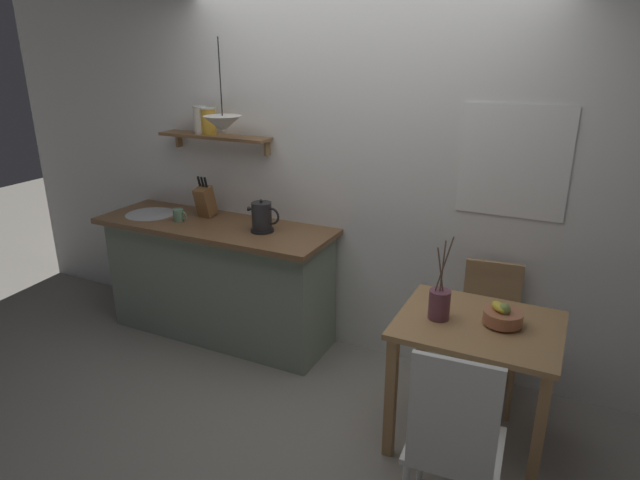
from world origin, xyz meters
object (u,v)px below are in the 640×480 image
(electric_kettle, at_px, (262,217))
(twig_vase, at_px, (439,304))
(dining_table, at_px, (477,346))
(fruit_bowl, at_px, (503,316))
(dining_chair_far, at_px, (488,325))
(dining_chair_near, at_px, (453,439))
(knife_block, at_px, (205,201))
(coffee_mug_by_sink, at_px, (179,215))
(pendant_lamp, at_px, (223,124))

(electric_kettle, bearing_deg, twig_vase, -17.80)
(dining_table, height_order, fruit_bowl, fruit_bowl)
(dining_chair_far, bearing_deg, dining_chair_near, -87.29)
(dining_chair_far, xyz_separation_m, twig_vase, (-0.19, -0.56, 0.36))
(dining_chair_near, distance_m, knife_block, 2.56)
(dining_chair_far, distance_m, fruit_bowl, 0.60)
(dining_chair_near, bearing_deg, fruit_bowl, 84.37)
(knife_block, bearing_deg, coffee_mug_by_sink, -123.79)
(dining_chair_near, height_order, pendant_lamp, pendant_lamp)
(electric_kettle, height_order, coffee_mug_by_sink, electric_kettle)
(dining_chair_near, relative_size, dining_chair_far, 1.11)
(knife_block, relative_size, coffee_mug_by_sink, 2.69)
(dining_chair_near, height_order, twig_vase, twig_vase)
(fruit_bowl, bearing_deg, knife_block, 168.11)
(dining_table, bearing_deg, knife_block, 166.81)
(fruit_bowl, height_order, electric_kettle, electric_kettle)
(fruit_bowl, relative_size, electric_kettle, 0.82)
(fruit_bowl, distance_m, twig_vase, 0.33)
(electric_kettle, xyz_separation_m, pendant_lamp, (-0.28, -0.01, 0.63))
(dining_chair_near, xyz_separation_m, fruit_bowl, (0.07, 0.71, 0.29))
(dining_table, xyz_separation_m, electric_kettle, (-1.60, 0.40, 0.40))
(coffee_mug_by_sink, bearing_deg, dining_table, -8.29)
(dining_chair_far, xyz_separation_m, coffee_mug_by_sink, (-2.27, -0.18, 0.47))
(dining_chair_far, distance_m, twig_vase, 0.69)
(dining_table, relative_size, fruit_bowl, 4.13)
(dining_table, xyz_separation_m, fruit_bowl, (0.11, 0.03, 0.19))
(dining_chair_far, relative_size, knife_block, 2.78)
(knife_block, height_order, pendant_lamp, pendant_lamp)
(coffee_mug_by_sink, bearing_deg, pendant_lamp, 8.57)
(twig_vase, height_order, pendant_lamp, pendant_lamp)
(fruit_bowl, bearing_deg, dining_chair_far, 104.67)
(dining_table, height_order, dining_chair_far, dining_chair_far)
(fruit_bowl, height_order, pendant_lamp, pendant_lamp)
(dining_table, xyz_separation_m, pendant_lamp, (-1.88, 0.39, 1.03))
(fruit_bowl, relative_size, knife_block, 0.65)
(dining_table, height_order, pendant_lamp, pendant_lamp)
(dining_table, xyz_separation_m, knife_block, (-2.17, 0.51, 0.42))
(dining_table, xyz_separation_m, dining_chair_near, (0.04, -0.68, -0.09))
(pendant_lamp, bearing_deg, electric_kettle, 1.33)
(knife_block, bearing_deg, dining_chair_far, 0.11)
(fruit_bowl, bearing_deg, pendant_lamp, 169.59)
(fruit_bowl, xyz_separation_m, coffee_mug_by_sink, (-2.40, 0.30, 0.15))
(fruit_bowl, bearing_deg, twig_vase, -167.35)
(dining_chair_far, height_order, electric_kettle, electric_kettle)
(dining_table, bearing_deg, pendant_lamp, 168.16)
(dining_chair_far, distance_m, pendant_lamp, 2.20)
(dining_chair_near, relative_size, fruit_bowl, 4.81)
(dining_table, bearing_deg, dining_chair_near, -86.54)
(electric_kettle, bearing_deg, pendant_lamp, -178.67)
(dining_chair_far, height_order, coffee_mug_by_sink, coffee_mug_by_sink)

